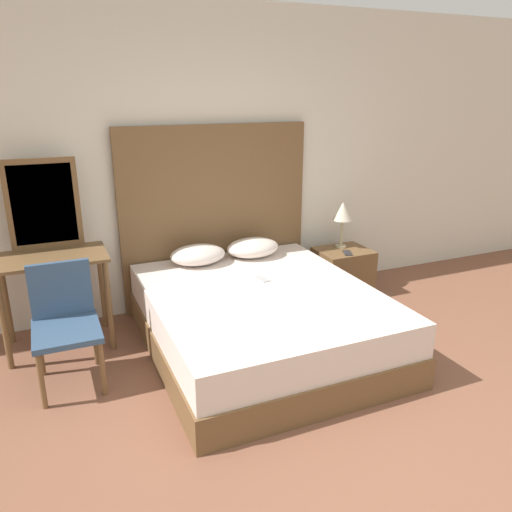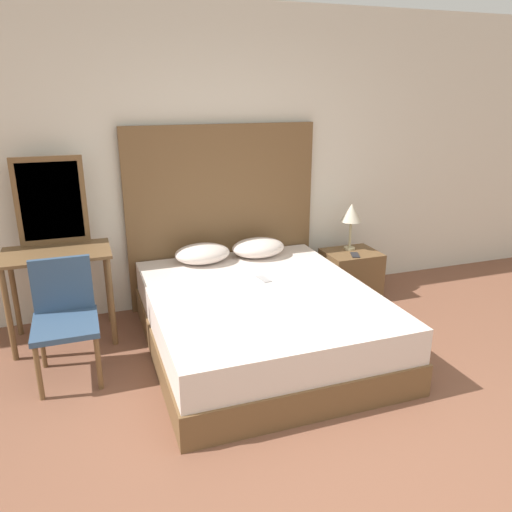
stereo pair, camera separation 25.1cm
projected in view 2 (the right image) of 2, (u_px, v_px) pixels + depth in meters
name	position (u px, v px, depth m)	size (l,w,h in m)	color
ground_plane	(374.00, 500.00, 2.52)	(16.00, 16.00, 0.00)	brown
wall_back	(220.00, 161.00, 4.58)	(10.00, 0.06, 2.70)	silver
bed	(260.00, 320.00, 3.93)	(1.70, 2.03, 0.49)	brown
headboard	(223.00, 216.00, 4.68)	(1.78, 0.05, 1.68)	brown
pillow_left	(202.00, 254.00, 4.45)	(0.49, 0.36, 0.17)	silver
pillow_right	(258.00, 248.00, 4.62)	(0.49, 0.36, 0.17)	silver
phone_on_bed	(263.00, 279.00, 4.07)	(0.09, 0.16, 0.01)	#B7B7BC
nightstand	(350.00, 274.00, 4.96)	(0.52, 0.43, 0.46)	brown
table_lamp	(351.00, 214.00, 4.85)	(0.20, 0.20, 0.46)	tan
phone_on_nightstand	(355.00, 255.00, 4.78)	(0.12, 0.17, 0.01)	#232328
vanity_desk	(58.00, 269.00, 3.95)	(0.82, 0.52, 0.76)	brown
vanity_mirror	(51.00, 201.00, 4.00)	(0.54, 0.03, 0.71)	brown
chair	(65.00, 312.00, 3.52)	(0.44, 0.49, 0.84)	#334C6B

